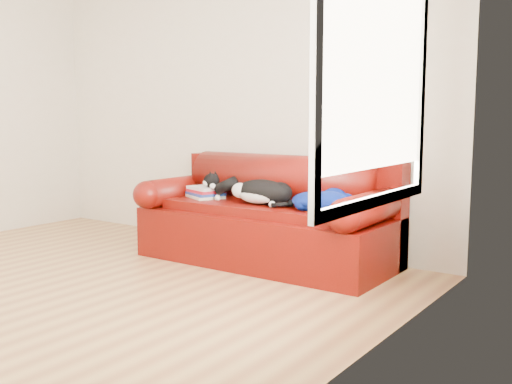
# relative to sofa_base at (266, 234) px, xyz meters

# --- Properties ---
(ground) EXTENTS (4.50, 4.50, 0.00)m
(ground) POSITION_rel_sofa_base_xyz_m (-0.75, -1.49, -0.24)
(ground) COLOR brown
(ground) RESTS_ON ground
(room_shell) EXTENTS (4.52, 4.02, 2.61)m
(room_shell) POSITION_rel_sofa_base_xyz_m (-0.63, -1.48, 1.43)
(room_shell) COLOR beige
(room_shell) RESTS_ON ground
(sofa_base) EXTENTS (2.10, 0.90, 0.50)m
(sofa_base) POSITION_rel_sofa_base_xyz_m (0.00, 0.00, 0.00)
(sofa_base) COLOR #3F0402
(sofa_base) RESTS_ON ground
(sofa_back) EXTENTS (2.10, 1.01, 0.88)m
(sofa_back) POSITION_rel_sofa_base_xyz_m (0.00, 0.24, 0.30)
(sofa_back) COLOR #3F0402
(sofa_back) RESTS_ON ground
(book_stack) EXTENTS (0.40, 0.37, 0.10)m
(book_stack) POSITION_rel_sofa_base_xyz_m (-0.59, -0.07, 0.31)
(book_stack) COLOR beige
(book_stack) RESTS_ON sofa_base
(cat) EXTENTS (0.71, 0.33, 0.25)m
(cat) POSITION_rel_sofa_base_xyz_m (0.02, -0.10, 0.36)
(cat) COLOR black
(cat) RESTS_ON sofa_base
(blanket) EXTENTS (0.55, 0.50, 0.17)m
(blanket) POSITION_rel_sofa_base_xyz_m (0.55, -0.05, 0.33)
(blanket) COLOR #020546
(blanket) RESTS_ON sofa_base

